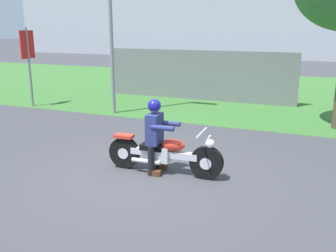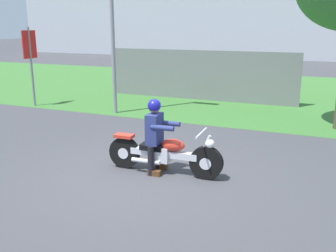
# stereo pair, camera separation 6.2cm
# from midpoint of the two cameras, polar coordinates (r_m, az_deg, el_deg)

# --- Properties ---
(ground) EXTENTS (120.00, 120.00, 0.00)m
(ground) POSITION_cam_midpoint_polar(r_m,az_deg,el_deg) (6.84, -4.07, -7.71)
(ground) COLOR #424247
(grass_verge) EXTENTS (60.00, 12.00, 0.01)m
(grass_verge) POSITION_cam_midpoint_polar(r_m,az_deg,el_deg) (16.02, 11.81, 5.21)
(grass_verge) COLOR #3D7533
(grass_verge) RESTS_ON ground
(motorcycle_lead) EXTENTS (2.21, 0.66, 0.86)m
(motorcycle_lead) POSITION_cam_midpoint_polar(r_m,az_deg,el_deg) (6.86, -0.84, -4.23)
(motorcycle_lead) COLOR black
(motorcycle_lead) RESTS_ON ground
(rider_lead) EXTENTS (0.56, 0.48, 1.38)m
(rider_lead) POSITION_cam_midpoint_polar(r_m,az_deg,el_deg) (6.79, -2.18, -0.66)
(rider_lead) COLOR black
(rider_lead) RESTS_ON ground
(sign_banner) EXTENTS (0.08, 0.60, 2.60)m
(sign_banner) POSITION_cam_midpoint_polar(r_m,az_deg,el_deg) (13.37, -20.64, 10.13)
(sign_banner) COLOR gray
(sign_banner) RESTS_ON ground
(fence_segment) EXTENTS (7.00, 0.06, 1.80)m
(fence_segment) POSITION_cam_midpoint_polar(r_m,az_deg,el_deg) (13.80, 4.48, 7.71)
(fence_segment) COLOR slate
(fence_segment) RESTS_ON ground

